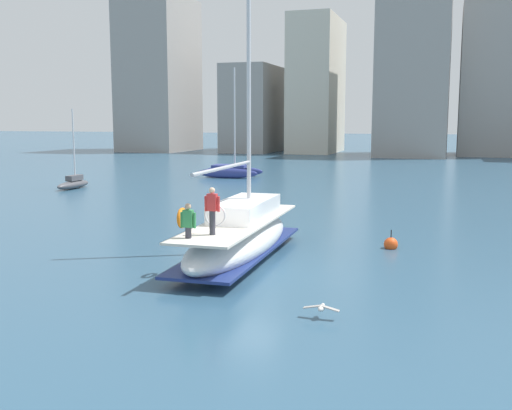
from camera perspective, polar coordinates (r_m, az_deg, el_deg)
ground_plane at (r=20.91m, az=-1.15°, el=-6.36°), size 400.00×400.00×0.00m
main_sailboat at (r=22.59m, az=-1.52°, el=-2.90°), size 2.67×9.66×12.70m
moored_sloop_near at (r=47.56m, az=-16.98°, el=2.04°), size 0.90×3.79×6.02m
moored_sloop_far at (r=54.66m, az=-2.44°, el=3.37°), size 5.78×3.13×9.79m
seagull at (r=16.19m, az=6.25°, el=-9.69°), size 0.97×0.47×0.16m
mooring_buoy at (r=25.16m, az=12.70°, el=-3.66°), size 0.57×0.57×0.89m
waterfront_buildings at (r=93.43m, az=12.60°, el=11.51°), size 86.09×21.50×25.22m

